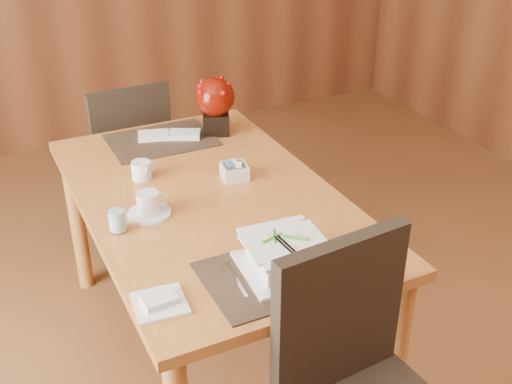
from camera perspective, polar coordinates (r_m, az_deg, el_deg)
name	(u,v)px	position (r m, az deg, el deg)	size (l,w,h in m)	color
dining_table	(210,218)	(2.44, -4.12, -2.28)	(0.90, 1.50, 0.75)	#B97233
placemat_near	(278,273)	(1.97, 1.94, -7.24)	(0.45, 0.33, 0.01)	black
placemat_far	(161,140)	(2.86, -8.41, 4.59)	(0.45, 0.33, 0.01)	black
soup_setting	(285,256)	(1.96, 2.56, -5.68)	(0.28, 0.28, 0.11)	white
coffee_cup	(149,205)	(2.28, -9.52, -1.18)	(0.15, 0.15, 0.09)	white
water_glass	(116,212)	(2.19, -12.32, -1.78)	(0.06, 0.06, 0.15)	silver
creamer_jug	(141,170)	(2.53, -10.15, 1.91)	(0.10, 0.10, 0.07)	white
sugar_caddy	(234,172)	(2.49, -1.93, 1.82)	(0.10, 0.10, 0.06)	white
berry_decor	(215,102)	(2.86, -3.64, 7.97)	(0.17, 0.17, 0.26)	black
napkins_far	(171,135)	(2.86, -7.53, 5.05)	(0.27, 0.10, 0.02)	white
bread_plate	(160,303)	(1.87, -8.55, -9.77)	(0.15, 0.15, 0.01)	white
far_chair	(127,156)	(3.33, -11.36, 3.20)	(0.44, 0.44, 0.89)	black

